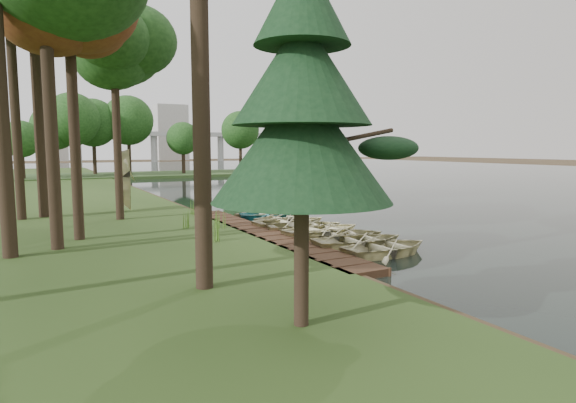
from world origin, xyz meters
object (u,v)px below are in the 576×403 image
boardwalk (262,235)px  rowboat_1 (359,238)px  rowboat_2 (340,233)px  pine_tree (302,104)px  rowboat_0 (387,245)px  stored_rowboat (129,204)px

boardwalk → rowboat_1: rowboat_1 is taller
rowboat_2 → pine_tree: bearing=160.9°
rowboat_0 → boardwalk: bearing=23.9°
rowboat_0 → rowboat_2: bearing=1.3°
rowboat_0 → rowboat_2: rowboat_2 is taller
rowboat_1 → stored_rowboat: stored_rowboat is taller
boardwalk → stored_rowboat: (-4.04, 10.60, 0.54)m
rowboat_0 → rowboat_2: 3.02m
boardwalk → rowboat_1: bearing=-58.6°
rowboat_1 → stored_rowboat: bearing=29.8°
boardwalk → pine_tree: bearing=-110.7°
rowboat_1 → boardwalk: bearing=37.2°
rowboat_1 → rowboat_2: bearing=4.6°
rowboat_1 → rowboat_0: bearing=-167.9°
stored_rowboat → pine_tree: 21.95m
rowboat_2 → rowboat_0: bearing=-158.0°
boardwalk → rowboat_0: size_ratio=4.27×
pine_tree → rowboat_1: bearing=46.2°
boardwalk → rowboat_2: size_ratio=4.16×
rowboat_0 → rowboat_1: bearing=5.0°
rowboat_2 → pine_tree: size_ratio=0.50×
rowboat_1 → stored_rowboat: 16.02m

